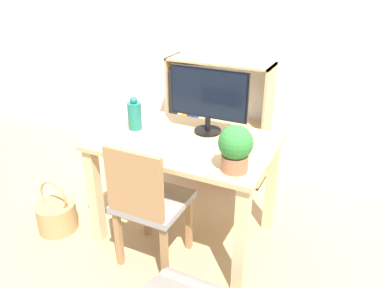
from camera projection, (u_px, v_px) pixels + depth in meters
ground_plane at (186, 232)px, 2.67m from camera, size 10.00×10.00×0.00m
wall_back at (245, 24)px, 2.98m from camera, size 8.00×0.05×2.60m
desk at (185, 160)px, 2.42m from camera, size 1.12×0.75×0.73m
monitor at (208, 96)px, 2.37m from camera, size 0.53×0.18×0.43m
keyboard at (189, 144)px, 2.29m from camera, size 0.40×0.13×0.02m
vase at (135, 115)px, 2.48m from camera, size 0.09×0.09×0.23m
potted_plant at (235, 147)px, 1.95m from camera, size 0.19×0.19×0.26m
chair at (148, 201)px, 2.21m from camera, size 0.40×0.40×0.84m
bookshelf at (199, 123)px, 3.32m from camera, size 0.88×0.28×1.04m
basket at (57, 215)px, 2.67m from camera, size 0.27×0.27×0.39m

